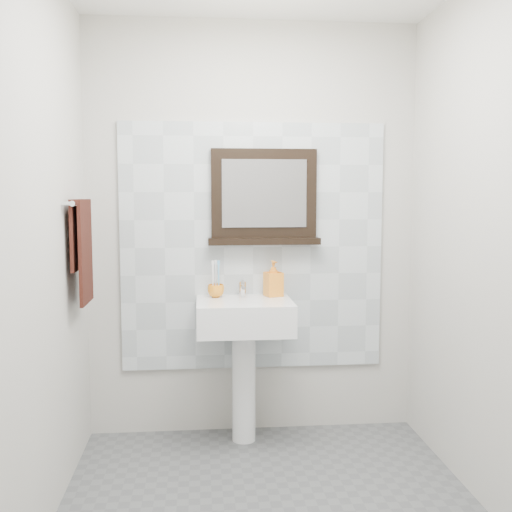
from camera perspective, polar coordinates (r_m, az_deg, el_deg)
The scene contains 12 objects.
back_wall at distance 3.66m, azimuth -0.31°, elevation 2.44°, with size 2.00×0.01×2.50m, color #BAB8B1.
front_wall at distance 1.49m, azimuth 7.23°, elevation -2.60°, with size 2.00×0.01×2.50m, color #BAB8B1.
left_wall at distance 2.63m, azimuth -20.25°, elevation 0.75°, with size 0.01×2.20×2.50m, color #BAB8B1.
right_wall at distance 2.87m, azimuth 22.09°, elevation 1.07°, with size 0.01×2.20×2.50m, color #BAB8B1.
splashback at distance 3.65m, azimuth -0.29°, elevation 0.86°, with size 1.60×0.02×1.50m, color silver.
pedestal_sink at distance 3.51m, azimuth -1.13°, elevation -7.18°, with size 0.55×0.44×0.96m.
toothbrush_cup at distance 3.57m, azimuth -3.83°, elevation -3.32°, with size 0.10×0.10×0.08m, color orange.
toothbrushes at distance 3.56m, azimuth -3.85°, elevation -1.98°, with size 0.05×0.04×0.21m.
soap_dispenser at distance 3.60m, azimuth 1.67°, elevation -2.15°, with size 0.10×0.10×0.21m, color orange.
framed_mirror at distance 3.62m, azimuth 0.76°, elevation 5.43°, with size 0.67×0.11×0.57m.
towel_bar at distance 3.27m, azimuth -16.47°, elevation 4.86°, with size 0.07×0.40×0.03m.
hand_towel at distance 3.28m, azimuth -16.24°, elevation 1.19°, with size 0.06×0.30×0.55m.
Camera 1 is at (-0.32, -2.54, 1.47)m, focal length 42.00 mm.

